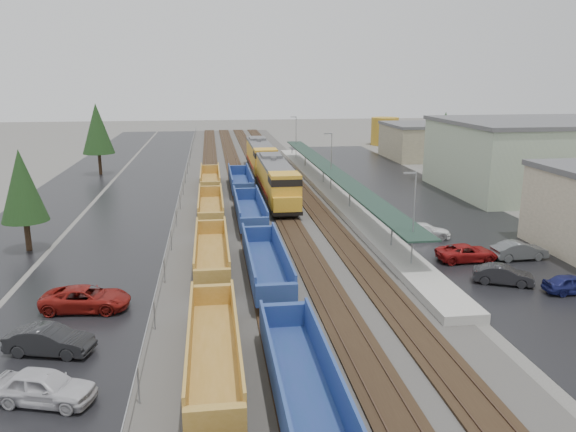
% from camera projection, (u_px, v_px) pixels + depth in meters
% --- Properties ---
extents(ballast_strip, '(20.00, 160.00, 0.08)m').
position_uv_depth(ballast_strip, '(252.00, 182.00, 81.35)').
color(ballast_strip, '#302D2B').
rests_on(ballast_strip, ground).
extents(trackbed, '(14.60, 160.00, 0.22)m').
position_uv_depth(trackbed, '(252.00, 181.00, 81.32)').
color(trackbed, black).
rests_on(trackbed, ground).
extents(west_parking_lot, '(10.00, 160.00, 0.02)m').
position_uv_depth(west_parking_lot, '(146.00, 185.00, 79.36)').
color(west_parking_lot, black).
rests_on(west_parking_lot, ground).
extents(west_road, '(9.00, 160.00, 0.02)m').
position_uv_depth(west_road, '(73.00, 187.00, 78.03)').
color(west_road, black).
rests_on(west_road, ground).
extents(east_commuter_lot, '(16.00, 100.00, 0.02)m').
position_uv_depth(east_commuter_lot, '(401.00, 192.00, 74.28)').
color(east_commuter_lot, black).
rests_on(east_commuter_lot, ground).
extents(station_platform, '(3.00, 80.00, 8.00)m').
position_uv_depth(station_platform, '(331.00, 189.00, 72.85)').
color(station_platform, '#9E9B93').
rests_on(station_platform, ground).
extents(chainlink_fence, '(0.08, 160.04, 2.02)m').
position_uv_depth(chainlink_fence, '(185.00, 175.00, 78.21)').
color(chainlink_fence, gray).
rests_on(chainlink_fence, ground).
extents(industrial_buildings, '(32.52, 75.30, 9.50)m').
position_uv_depth(industrial_buildings, '(554.00, 162.00, 71.75)').
color(industrial_buildings, tan).
rests_on(industrial_buildings, ground).
extents(distant_hills, '(301.00, 140.00, 25.20)m').
position_uv_depth(distant_hills, '(333.00, 113.00, 232.12)').
color(distant_hills, '#4C5D48').
rests_on(distant_hills, ground).
extents(tree_west_near, '(3.96, 3.96, 9.00)m').
position_uv_depth(tree_west_near, '(22.00, 186.00, 48.19)').
color(tree_west_near, '#332316').
rests_on(tree_west_near, ground).
extents(tree_west_far, '(4.84, 4.84, 11.00)m').
position_uv_depth(tree_west_far, '(97.00, 129.00, 86.18)').
color(tree_west_far, '#332316').
rests_on(tree_west_far, ground).
extents(tree_east, '(4.40, 4.40, 10.00)m').
position_uv_depth(tree_east, '(444.00, 136.00, 81.60)').
color(tree_east, '#332316').
rests_on(tree_east, ground).
extents(locomotive_lead, '(3.33, 21.91, 4.96)m').
position_uv_depth(locomotive_lead, '(276.00, 181.00, 68.22)').
color(locomotive_lead, black).
rests_on(locomotive_lead, ground).
extents(locomotive_trail, '(3.33, 21.91, 4.96)m').
position_uv_depth(locomotive_trail, '(261.00, 157.00, 88.40)').
color(locomotive_trail, black).
rests_on(locomotive_trail, ground).
extents(well_string_yellow, '(2.60, 80.42, 2.30)m').
position_uv_depth(well_string_yellow, '(212.00, 254.00, 44.92)').
color(well_string_yellow, '#A3792D').
rests_on(well_string_yellow, ground).
extents(well_string_blue, '(2.74, 83.71, 2.43)m').
position_uv_depth(well_string_blue, '(266.00, 265.00, 42.17)').
color(well_string_blue, navy).
rests_on(well_string_blue, ground).
extents(storage_tank, '(6.07, 6.07, 6.07)m').
position_uv_depth(storage_tank, '(385.00, 131.00, 124.84)').
color(storage_tank, '#AD8222').
rests_on(storage_tank, ground).
extents(parked_car_west_a, '(3.25, 5.17, 1.64)m').
position_uv_depth(parked_car_west_a, '(44.00, 387.00, 26.30)').
color(parked_car_west_a, silver).
rests_on(parked_car_west_a, ground).
extents(parked_car_west_b, '(2.80, 5.04, 1.57)m').
position_uv_depth(parked_car_west_b, '(50.00, 341.00, 30.98)').
color(parked_car_west_b, black).
rests_on(parked_car_west_b, ground).
extents(parked_car_west_c, '(3.21, 5.93, 1.58)m').
position_uv_depth(parked_car_west_c, '(86.00, 299.00, 36.79)').
color(parked_car_west_c, maroon).
rests_on(parked_car_west_c, ground).
extents(parked_car_east_a, '(3.13, 4.52, 1.41)m').
position_uv_depth(parked_car_east_a, '(503.00, 275.00, 41.42)').
color(parked_car_east_a, black).
rests_on(parked_car_east_a, ground).
extents(parked_car_east_b, '(2.36, 5.08, 1.41)m').
position_uv_depth(parked_car_east_b, '(467.00, 253.00, 46.59)').
color(parked_car_east_b, maroon).
rests_on(parked_car_east_b, ground).
extents(parked_car_east_c, '(2.85, 5.08, 1.39)m').
position_uv_depth(parked_car_east_c, '(425.00, 231.00, 53.30)').
color(parked_car_east_c, white).
rests_on(parked_car_east_c, ground).
extents(parked_car_east_d, '(1.69, 4.02, 1.36)m').
position_uv_depth(parked_car_east_d, '(572.00, 284.00, 39.67)').
color(parked_car_east_d, navy).
rests_on(parked_car_east_d, ground).
extents(parked_car_east_e, '(1.78, 4.70, 1.53)m').
position_uv_depth(parked_car_east_e, '(519.00, 251.00, 47.00)').
color(parked_car_east_e, '#4E5153').
rests_on(parked_car_east_e, ground).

